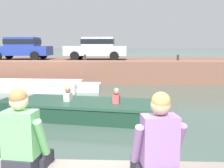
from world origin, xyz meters
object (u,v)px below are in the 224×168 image
at_px(boat_moored_west_white, 31,86).
at_px(car_leftmost_blue, 22,47).
at_px(person_seated_left, 23,140).
at_px(mooring_bollard_east, 178,58).
at_px(person_seated_right, 158,147).
at_px(mooring_bollard_mid, 85,58).
at_px(car_left_inner_silver, 97,47).
at_px(motorboat_passing, 82,109).

height_order(boat_moored_west_white, car_leftmost_blue, car_leftmost_blue).
bearing_deg(person_seated_left, boat_moored_west_white, 109.74).
relative_size(mooring_bollard_east, person_seated_right, 0.46).
bearing_deg(person_seated_left, mooring_bollard_mid, 95.25).
bearing_deg(person_seated_left, car_left_inner_silver, 92.39).
bearing_deg(car_left_inner_silver, car_leftmost_blue, 179.99).
bearing_deg(mooring_bollard_mid, car_leftmost_blue, 157.75).
height_order(car_left_inner_silver, mooring_bollard_east, car_left_inner_silver).
relative_size(motorboat_passing, person_seated_right, 6.02).
bearing_deg(boat_moored_west_white, car_left_inner_silver, 52.78).
distance_m(mooring_bollard_mid, mooring_bollard_east, 5.69).
xyz_separation_m(boat_moored_west_white, mooring_bollard_mid, (2.60, 2.24, 1.40)).
relative_size(motorboat_passing, car_leftmost_blue, 1.42).
distance_m(car_leftmost_blue, person_seated_left, 15.84).
height_order(motorboat_passing, person_seated_left, person_seated_left).
height_order(mooring_bollard_east, person_seated_left, person_seated_left).
distance_m(boat_moored_west_white, person_seated_left, 11.23).
bearing_deg(car_leftmost_blue, person_seated_right, -63.61).
height_order(person_seated_left, person_seated_right, same).
bearing_deg(car_leftmost_blue, motorboat_passing, -58.61).
relative_size(car_left_inner_silver, person_seated_left, 4.42).
bearing_deg(mooring_bollard_mid, person_seated_left, -84.75).
bearing_deg(boat_moored_west_white, car_leftmost_blue, 116.78).
relative_size(car_leftmost_blue, mooring_bollard_mid, 9.22).
relative_size(car_leftmost_blue, person_seated_left, 4.25).
height_order(motorboat_passing, mooring_bollard_mid, mooring_bollard_mid).
bearing_deg(motorboat_passing, mooring_bollard_mid, 97.44).
relative_size(motorboat_passing, mooring_bollard_mid, 13.06).
distance_m(mooring_bollard_east, person_seated_left, 13.54).
bearing_deg(boat_moored_west_white, person_seated_right, -63.77).
distance_m(motorboat_passing, mooring_bollard_mid, 7.54).
relative_size(mooring_bollard_mid, mooring_bollard_east, 1.00).
relative_size(motorboat_passing, person_seated_left, 6.02).
bearing_deg(person_seated_left, motorboat_passing, 92.24).
bearing_deg(motorboat_passing, car_left_inner_silver, 92.48).
bearing_deg(motorboat_passing, mooring_bollard_east, 57.26).
relative_size(car_left_inner_silver, person_seated_right, 4.42).
distance_m(mooring_bollard_east, person_seated_right, 13.25).
bearing_deg(mooring_bollard_east, person_seated_left, -109.52).
xyz_separation_m(car_leftmost_blue, mooring_bollard_east, (10.39, -1.92, -0.61)).
xyz_separation_m(boat_moored_west_white, car_left_inner_silver, (3.16, 4.16, 2.01)).
distance_m(car_left_inner_silver, person_seated_left, 14.72).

